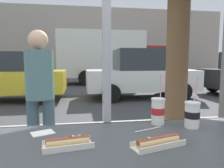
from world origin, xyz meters
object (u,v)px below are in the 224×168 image
hotdog_tray_far (158,142)px  parked_car_white (141,74)px  soda_cup_right (192,114)px  pedestrian (40,91)px  parked_car_yellow (5,77)px  soda_cup_left (158,111)px  box_truck (111,56)px  hotdog_tray_near (68,143)px

hotdog_tray_far → parked_car_white: (1.99, 6.80, -0.08)m
soda_cup_right → pedestrian: pedestrian is taller
soda_cup_right → parked_car_yellow: size_ratio=0.08×
hotdog_tray_far → parked_car_white: 7.09m
soda_cup_right → parked_car_yellow: 7.34m
soda_cup_left → box_truck: (1.49, 11.82, 0.66)m
hotdog_tray_near → box_truck: (2.04, 12.11, 0.73)m
soda_cup_left → parked_car_white: bearing=73.9°
soda_cup_left → hotdog_tray_near: bearing=-152.7°
soda_cup_right → box_truck: 12.02m
hotdog_tray_near → parked_car_yellow: size_ratio=0.06×
parked_car_white → pedestrian: size_ratio=2.55×
box_truck → soda_cup_left: bearing=-97.2°
hotdog_tray_near → box_truck: 12.30m
hotdog_tray_far → pedestrian: size_ratio=0.17×
parked_car_yellow → pedestrian: size_ratio=2.58×
parked_car_yellow → box_truck: box_truck is taller
hotdog_tray_near → box_truck: bearing=80.4°
hotdog_tray_near → parked_car_white: parked_car_white is taller
hotdog_tray_near → pedestrian: bearing=104.7°
soda_cup_left → hotdog_tray_near: 0.63m
pedestrian → box_truck: bearing=77.0°
soda_cup_left → hotdog_tray_far: 0.37m
parked_car_yellow → pedestrian: 5.65m
parked_car_yellow → parked_car_white: bearing=0.0°
soda_cup_right → hotdog_tray_near: (-0.74, -0.19, -0.06)m
box_truck → parked_car_yellow: bearing=-130.5°
pedestrian → parked_car_white: bearing=61.7°
soda_cup_right → parked_car_white: (1.68, 6.56, -0.14)m
parked_car_white → pedestrian: bearing=-118.3°
soda_cup_left → box_truck: 11.94m
hotdog_tray_near → pedestrian: size_ratio=0.15×
pedestrian → soda_cup_left: bearing=-52.3°
soda_cup_right → hotdog_tray_far: soda_cup_right is taller
soda_cup_right → pedestrian: 1.76m
soda_cup_right → parked_car_yellow: parked_car_yellow is taller
soda_cup_right → hotdog_tray_far: size_ratio=1.14×
soda_cup_right → parked_car_white: bearing=75.6°
parked_car_white → box_truck: box_truck is taller
hotdog_tray_near → pedestrian: (-0.40, 1.52, 0.04)m
hotdog_tray_far → parked_car_yellow: size_ratio=0.07×
parked_car_yellow → parked_car_white: size_ratio=1.01×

